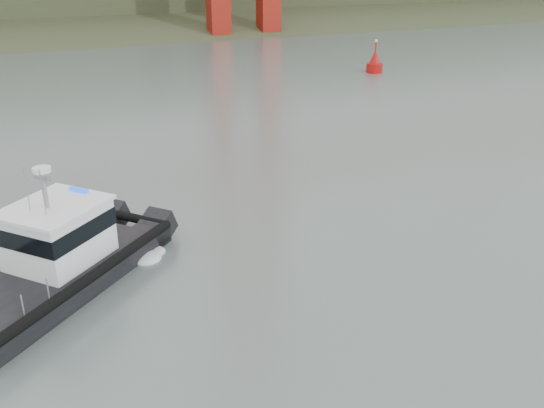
# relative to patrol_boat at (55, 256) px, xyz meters

# --- Properties ---
(ground) EXTENTS (400.00, 400.00, 0.00)m
(ground) POSITION_rel_patrol_boat_xyz_m (9.88, -9.15, -1.37)
(ground) COLOR #47544E
(ground) RESTS_ON ground
(patrol_boat) EXTENTS (11.00, 10.70, 5.47)m
(patrol_boat) POSITION_rel_patrol_boat_xyz_m (0.00, 0.00, 0.00)
(patrol_boat) COLOR black
(patrol_boat) RESTS_ON ground
(nav_buoy) EXTENTS (1.80, 1.80, 3.75)m
(nav_buoy) POSITION_rel_patrol_boat_xyz_m (35.72, 34.02, -0.38)
(nav_buoy) COLOR #A30D0B
(nav_buoy) RESTS_ON ground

